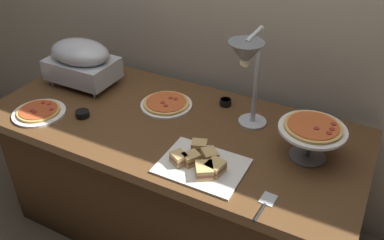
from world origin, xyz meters
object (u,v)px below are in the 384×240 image
(heat_lamp, at_px, (248,62))
(sauce_cup_near, at_px, (82,114))
(pizza_plate_front, at_px, (166,104))
(pizza_plate_raised_stand, at_px, (312,131))
(serving_spatula, at_px, (264,205))
(pizza_plate_center, at_px, (39,112))
(chafing_dish, at_px, (81,60))
(sandwich_platter, at_px, (201,163))
(sauce_cup_far, at_px, (225,102))

(heat_lamp, bearing_deg, sauce_cup_near, -165.45)
(pizza_plate_front, xyz_separation_m, pizza_plate_raised_stand, (0.78, -0.08, 0.13))
(pizza_plate_raised_stand, distance_m, serving_spatula, 0.41)
(pizza_plate_front, xyz_separation_m, sauce_cup_near, (-0.33, -0.29, 0.01))
(pizza_plate_raised_stand, bearing_deg, pizza_plate_front, 174.06)
(pizza_plate_center, bearing_deg, sauce_cup_near, 21.34)
(chafing_dish, bearing_deg, pizza_plate_raised_stand, -3.12)
(heat_lamp, bearing_deg, serving_spatula, -56.96)
(sandwich_platter, relative_size, sauce_cup_far, 5.84)
(heat_lamp, bearing_deg, pizza_plate_raised_stand, 0.74)
(pizza_plate_center, distance_m, sandwich_platter, 0.93)
(sauce_cup_near, relative_size, sauce_cup_far, 1.13)
(pizza_plate_center, distance_m, pizza_plate_raised_stand, 1.36)
(pizza_plate_center, relative_size, serving_spatula, 1.57)
(pizza_plate_center, bearing_deg, sauce_cup_far, 32.80)
(chafing_dish, xyz_separation_m, sandwich_platter, (0.94, -0.35, -0.13))
(sauce_cup_near, bearing_deg, serving_spatula, -9.23)
(pizza_plate_raised_stand, xyz_separation_m, serving_spatula, (-0.07, -0.38, -0.14))
(pizza_plate_front, bearing_deg, pizza_plate_center, -145.39)
(heat_lamp, height_order, pizza_plate_front, heat_lamp)
(pizza_plate_center, height_order, sandwich_platter, sandwich_platter)
(pizza_plate_front, height_order, sauce_cup_near, sauce_cup_near)
(chafing_dish, height_order, serving_spatula, chafing_dish)
(pizza_plate_raised_stand, bearing_deg, serving_spatula, -100.52)
(pizza_plate_center, bearing_deg, sandwich_platter, 0.77)
(heat_lamp, distance_m, sandwich_platter, 0.47)
(pizza_plate_raised_stand, relative_size, serving_spatula, 1.70)
(pizza_plate_center, xyz_separation_m, sandwich_platter, (0.93, 0.01, 0.01))
(heat_lamp, distance_m, pizza_plate_center, 1.12)
(sandwich_platter, bearing_deg, sauce_cup_far, 102.42)
(chafing_dish, height_order, pizza_plate_raised_stand, chafing_dish)
(chafing_dish, xyz_separation_m, pizza_plate_center, (0.01, -0.37, -0.14))
(pizza_plate_front, distance_m, pizza_plate_raised_stand, 0.79)
(chafing_dish, bearing_deg, sauce_cup_far, 11.13)
(pizza_plate_center, relative_size, sandwich_platter, 0.74)
(pizza_plate_raised_stand, distance_m, sauce_cup_far, 0.57)
(heat_lamp, distance_m, pizza_plate_front, 0.61)
(sauce_cup_far, bearing_deg, serving_spatula, -54.88)
(sandwich_platter, xyz_separation_m, sauce_cup_far, (-0.11, 0.52, -0.00))
(sauce_cup_near, bearing_deg, pizza_plate_raised_stand, 10.74)
(pizza_plate_center, bearing_deg, pizza_plate_raised_stand, 12.55)
(pizza_plate_front, bearing_deg, chafing_dish, -179.09)
(chafing_dish, xyz_separation_m, sauce_cup_near, (0.22, -0.28, -0.13))
(sandwich_platter, bearing_deg, serving_spatula, -16.86)
(chafing_dish, xyz_separation_m, serving_spatula, (1.26, -0.45, -0.15))
(pizza_plate_front, distance_m, pizza_plate_center, 0.66)
(serving_spatula, bearing_deg, sauce_cup_far, 125.12)
(chafing_dish, relative_size, pizza_plate_front, 1.38)
(sauce_cup_near, distance_m, serving_spatula, 1.05)
(pizza_plate_front, relative_size, serving_spatula, 1.61)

